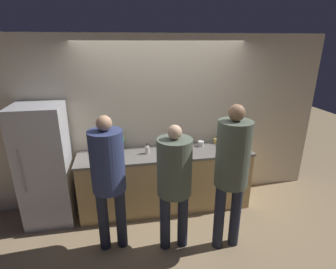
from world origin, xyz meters
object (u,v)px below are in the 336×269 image
Objects in this scene: utensil_crock at (108,147)px; person_right at (232,165)px; bottle_clear at (147,150)px; person_center at (174,176)px; cup_white at (201,144)px; bottle_dark at (235,144)px; bottle_green at (224,140)px; fruit_bowl at (178,148)px; potted_plant at (119,141)px; refrigerator at (46,165)px; person_left at (108,172)px; cup_yellow at (216,141)px.

person_right is at bearing -38.52° from utensil_crock.
person_right reaches higher than bottle_clear.
person_center is 1.31m from utensil_crock.
utensil_crock is 3.25× the size of cup_white.
person_center is at bearing -144.21° from bottle_dark.
person_center reaches higher than cup_white.
bottle_dark is at bearing -68.75° from bottle_green.
fruit_bowl is 0.91m from potted_plant.
person_right is at bearing -43.09° from potted_plant.
fruit_bowl is at bearing -170.72° from bottle_green.
person_right is (2.30, -1.00, 0.28)m from refrigerator.
person_left is at bearing -40.57° from refrigerator.
refrigerator is at bearing 151.44° from person_center.
bottle_dark is at bearing 19.61° from person_left.
bottle_dark reaches higher than cup_white.
utensil_crock is at bearing 178.97° from bottle_green.
fruit_bowl is 1.32× the size of potted_plant.
refrigerator is 0.93× the size of person_right.
refrigerator is 2.67m from bottle_green.
utensil_crock is 1.23× the size of potted_plant.
person_left is at bearing -147.77° from cup_white.
person_center is 8.24× the size of bottle_dark.
refrigerator reaches higher than person_center.
refrigerator is 5.21× the size of fruit_bowl.
fruit_bowl is 1.95× the size of bottle_green.
person_center is 4.94× the size of fruit_bowl.
cup_white is at bearing 57.76° from person_center.
cup_yellow is at bearing 14.26° from cup_white.
person_right is 6.04× the size of utensil_crock.
potted_plant is (-1.54, 0.01, 0.09)m from cup_yellow.
refrigerator is at bearing -168.83° from potted_plant.
cup_white is at bearing -165.74° from cup_yellow.
person_right is at bearing -89.07° from cup_white.
person_right is at bearing -108.02° from bottle_green.
cup_yellow is (-0.11, 0.07, -0.03)m from bottle_green.
refrigerator reaches higher than bottle_dark.
potted_plant reaches higher than bottle_dark.
bottle_dark is at bearing -6.00° from fruit_bowl.
bottle_clear is at bearing -178.91° from fruit_bowl.
cup_yellow is (0.27, 0.07, 0.00)m from cup_white.
fruit_bowl is at bearing -13.42° from potted_plant.
bottle_clear is (0.57, -0.17, -0.02)m from utensil_crock.
utensil_crock is at bearing 127.05° from person_center.
person_right is at bearing -23.50° from refrigerator.
utensil_crock is at bearing 178.70° from cup_white.
person_center is at bearing -105.69° from fruit_bowl.
utensil_crock is 0.59m from bottle_clear.
bottle_dark is (1.89, -0.25, 0.00)m from utensil_crock.
cup_yellow is at bearing 1.25° from utensil_crock.
cup_yellow is at bearing 49.86° from person_center.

